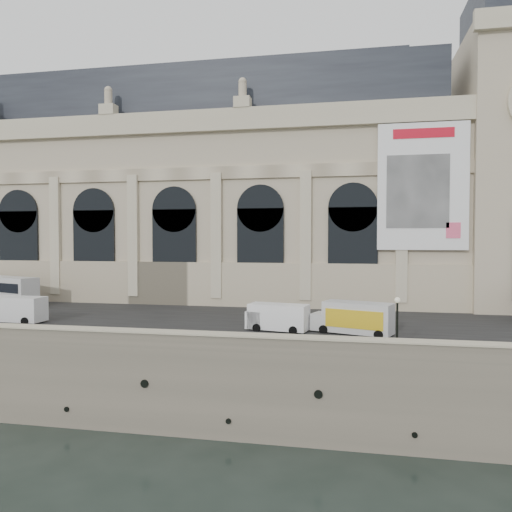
{
  "coord_description": "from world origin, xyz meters",
  "views": [
    {
      "loc": [
        16.3,
        -32.08,
        13.66
      ],
      "look_at": [
        5.48,
        22.0,
        11.74
      ],
      "focal_mm": 35.0,
      "sensor_mm": 36.0,
      "label": 1
    }
  ],
  "objects_px": {
    "van_b": "(14,309)",
    "van_c": "(275,317)",
    "lamp_right": "(397,326)",
    "box_truck": "(353,318)"
  },
  "relations": [
    {
      "from": "van_b",
      "to": "lamp_right",
      "type": "xyz_separation_m",
      "value": [
        33.25,
        -6.07,
        0.67
      ]
    },
    {
      "from": "box_truck",
      "to": "van_c",
      "type": "bearing_deg",
      "value": 178.21
    },
    {
      "from": "van_b",
      "to": "lamp_right",
      "type": "distance_m",
      "value": 33.8
    },
    {
      "from": "van_c",
      "to": "box_truck",
      "type": "bearing_deg",
      "value": -1.79
    },
    {
      "from": "van_b",
      "to": "box_truck",
      "type": "xyz_separation_m",
      "value": [
        30.39,
        0.4,
        0.09
      ]
    },
    {
      "from": "van_c",
      "to": "box_truck",
      "type": "relative_size",
      "value": 0.79
    },
    {
      "from": "box_truck",
      "to": "van_b",
      "type": "bearing_deg",
      "value": -179.25
    },
    {
      "from": "van_b",
      "to": "lamp_right",
      "type": "bearing_deg",
      "value": -10.35
    },
    {
      "from": "van_b",
      "to": "van_c",
      "type": "bearing_deg",
      "value": 1.43
    },
    {
      "from": "van_c",
      "to": "lamp_right",
      "type": "relative_size",
      "value": 1.4
    }
  ]
}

